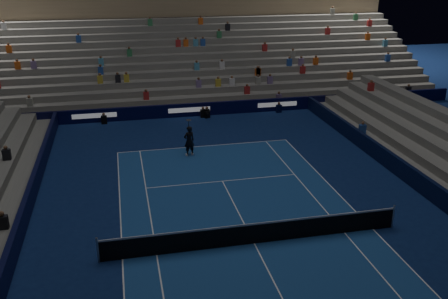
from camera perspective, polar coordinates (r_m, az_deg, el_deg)
ground at (r=21.27m, az=3.51°, el=-10.80°), size 90.00×90.00×0.00m
court_surface at (r=21.26m, az=3.51°, el=-10.79°), size 10.97×23.77×0.01m
sponsor_barrier_far at (r=37.74m, az=-4.06°, el=4.59°), size 44.00×0.25×1.00m
sponsor_barrier_west at (r=20.90m, az=-23.62°, el=-11.78°), size 0.25×37.00×1.00m
grandstand_main at (r=46.18m, az=-5.92°, el=11.27°), size 44.00×15.20×11.20m
tennis_net at (r=21.00m, az=3.54°, el=-9.63°), size 12.90×0.10×1.10m
tennis_player at (r=29.98m, az=-4.05°, el=1.01°), size 0.78×0.62×1.87m
broadcast_camera at (r=37.40m, az=-2.04°, el=4.11°), size 0.51×0.89×0.52m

